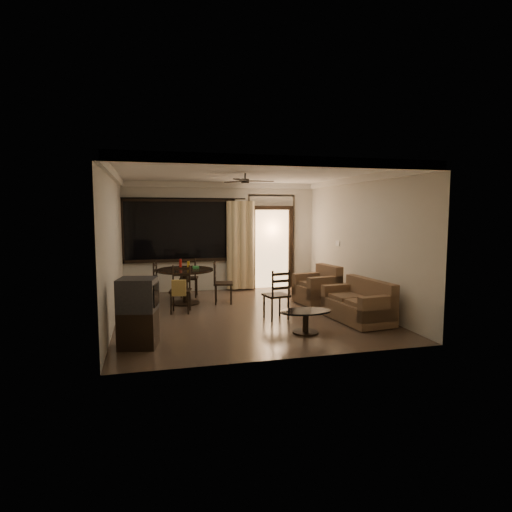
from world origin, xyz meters
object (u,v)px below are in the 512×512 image
object	(u,v)px
dining_table	(185,276)
dining_chair_west	(148,291)
dining_chair_north	(189,285)
coffee_table	(306,318)
dining_chair_east	(223,291)
armchair	(319,288)
sofa	(360,305)
tv_cabinet	(138,313)
dining_chair_south	(181,298)
side_chair	(276,304)

from	to	relation	value
dining_table	dining_chair_west	bearing A→B (deg)	168.77
dining_chair_north	coffee_table	world-z (taller)	dining_chair_north
dining_chair_east	armchair	size ratio (longest dim) A/B	1.00
sofa	armchair	size ratio (longest dim) A/B	1.58
tv_cabinet	dining_chair_west	bearing A→B (deg)	99.46
sofa	coffee_table	world-z (taller)	sofa
dining_chair_south	dining_table	bearing A→B (deg)	89.90
coffee_table	armchair	bearing A→B (deg)	62.28
dining_chair_east	sofa	xyz separation A→B (m)	(2.23, -2.18, 0.02)
coffee_table	side_chair	bearing A→B (deg)	100.71
coffee_table	dining_chair_east	bearing A→B (deg)	109.49
dining_chair_south	sofa	xyz separation A→B (m)	(3.22, -1.50, -0.00)
dining_chair_north	coffee_table	bearing A→B (deg)	125.35
dining_chair_east	coffee_table	world-z (taller)	dining_chair_east
dining_chair_south	side_chair	world-z (taller)	side_chair
dining_chair_west	armchair	distance (m)	3.83
dining_table	dining_chair_north	xyz separation A→B (m)	(0.15, 0.77, -0.33)
dining_chair_west	coffee_table	world-z (taller)	dining_chair_west
dining_chair_east	coffee_table	bearing A→B (deg)	-149.21
dining_chair_east	dining_table	bearing A→B (deg)	89.93
dining_chair_north	dining_chair_east	bearing A→B (deg)	136.76
dining_chair_north	tv_cabinet	bearing A→B (deg)	84.61
dining_chair_east	sofa	world-z (taller)	dining_chair_east
dining_table	dining_chair_west	size ratio (longest dim) A/B	1.31
dining_chair_south	dining_chair_north	world-z (taller)	same
dining_chair_east	armchair	world-z (taller)	dining_chair_east
tv_cabinet	coffee_table	size ratio (longest dim) A/B	1.19
dining_chair_west	dining_chair_south	distance (m)	1.20
dining_chair_west	sofa	distance (m)	4.61
sofa	dining_chair_south	bearing A→B (deg)	148.64
dining_chair_west	side_chair	world-z (taller)	side_chair
dining_chair_south	armchair	size ratio (longest dim) A/B	1.00
dining_chair_south	side_chair	bearing A→B (deg)	-17.72
dining_chair_north	sofa	bearing A→B (deg)	144.20
dining_chair_east	coffee_table	distance (m)	2.86
sofa	dining_chair_north	bearing A→B (deg)	126.58
dining_chair_south	armchair	world-z (taller)	dining_chair_south
coffee_table	dining_chair_north	bearing A→B (deg)	114.05
dining_table	sofa	bearing A→B (deg)	-37.58
dining_chair_east	dining_chair_north	distance (m)	1.15
tv_cabinet	sofa	distance (m)	4.05
tv_cabinet	sofa	world-z (taller)	tv_cabinet
armchair	coffee_table	xyz separation A→B (m)	(-1.14, -2.16, -0.08)
dining_chair_north	armchair	distance (m)	3.12
coffee_table	dining_chair_south	bearing A→B (deg)	133.92
sofa	coffee_table	size ratio (longest dim) A/B	1.69
dining_chair_west	dining_chair_east	distance (m)	1.67
dining_chair_east	side_chair	world-z (taller)	side_chair
dining_table	coffee_table	bearing A→B (deg)	-58.20
armchair	dining_chair_west	bearing A→B (deg)	157.21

